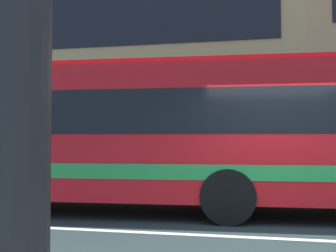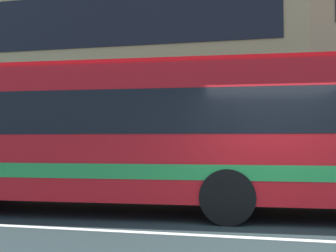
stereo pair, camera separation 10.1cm
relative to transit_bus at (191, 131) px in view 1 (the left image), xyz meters
The scene contains 4 objects.
ground_plane 3.16m from the transit_bus, 49.57° to the right, with size 160.00×160.00×0.00m, color #222F2F.
lane_centre_line 3.16m from the transit_bus, 49.57° to the right, with size 60.00×0.16×0.01m, color silver.
apartment_block_left 16.03m from the transit_bus, 122.55° to the left, with size 23.26×11.61×11.16m.
transit_bus is the anchor object (origin of this frame).
Camera 1 is at (-0.42, -6.60, 1.50)m, focal length 44.29 mm.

